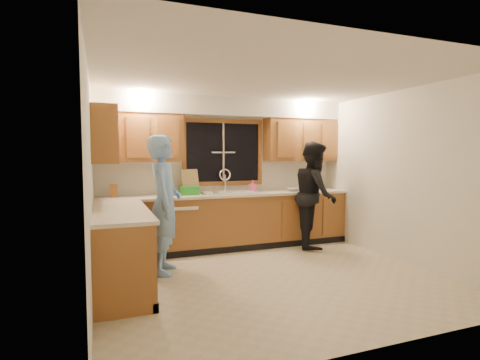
% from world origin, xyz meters
% --- Properties ---
extents(floor, '(4.20, 4.20, 0.00)m').
position_xyz_m(floor, '(0.00, 0.00, 0.00)').
color(floor, '#C5B797').
rests_on(floor, ground).
extents(ceiling, '(4.20, 4.20, 0.00)m').
position_xyz_m(ceiling, '(0.00, 0.00, 2.50)').
color(ceiling, silver).
extents(wall_back, '(4.20, 0.00, 4.20)m').
position_xyz_m(wall_back, '(0.00, 1.90, 1.25)').
color(wall_back, white).
rests_on(wall_back, ground).
extents(wall_left, '(0.00, 3.80, 3.80)m').
position_xyz_m(wall_left, '(-2.10, 0.00, 1.25)').
color(wall_left, white).
rests_on(wall_left, ground).
extents(wall_right, '(0.00, 3.80, 3.80)m').
position_xyz_m(wall_right, '(2.10, 0.00, 1.25)').
color(wall_right, white).
rests_on(wall_right, ground).
extents(base_cabinets_back, '(4.20, 0.60, 0.88)m').
position_xyz_m(base_cabinets_back, '(0.00, 1.60, 0.44)').
color(base_cabinets_back, '#9F622E').
rests_on(base_cabinets_back, ground).
extents(base_cabinets_left, '(0.60, 1.90, 0.88)m').
position_xyz_m(base_cabinets_left, '(-1.80, 0.35, 0.44)').
color(base_cabinets_left, '#9F622E').
rests_on(base_cabinets_left, ground).
extents(countertop_back, '(4.20, 0.63, 0.04)m').
position_xyz_m(countertop_back, '(0.00, 1.58, 0.90)').
color(countertop_back, beige).
rests_on(countertop_back, base_cabinets_back).
extents(countertop_left, '(0.63, 1.90, 0.04)m').
position_xyz_m(countertop_left, '(-1.79, 0.35, 0.90)').
color(countertop_left, beige).
rests_on(countertop_left, base_cabinets_left).
extents(upper_cabinets_left, '(1.35, 0.33, 0.75)m').
position_xyz_m(upper_cabinets_left, '(-1.43, 1.73, 1.83)').
color(upper_cabinets_left, '#9F622E').
rests_on(upper_cabinets_left, wall_back).
extents(upper_cabinets_right, '(1.35, 0.33, 0.75)m').
position_xyz_m(upper_cabinets_right, '(1.43, 1.73, 1.83)').
color(upper_cabinets_right, '#9F622E').
rests_on(upper_cabinets_right, wall_back).
extents(upper_cabinets_return, '(0.33, 0.90, 0.75)m').
position_xyz_m(upper_cabinets_return, '(-1.94, 1.12, 1.83)').
color(upper_cabinets_return, '#9F622E').
rests_on(upper_cabinets_return, wall_left).
extents(soffit, '(4.20, 0.35, 0.30)m').
position_xyz_m(soffit, '(0.00, 1.72, 2.35)').
color(soffit, silver).
rests_on(soffit, wall_back).
extents(window_frame, '(1.44, 0.03, 1.14)m').
position_xyz_m(window_frame, '(0.00, 1.89, 1.60)').
color(window_frame, black).
rests_on(window_frame, wall_back).
extents(sink, '(0.86, 0.52, 0.57)m').
position_xyz_m(sink, '(0.00, 1.60, 0.86)').
color(sink, white).
rests_on(sink, countertop_back).
extents(dishwasher, '(0.60, 0.56, 0.82)m').
position_xyz_m(dishwasher, '(-0.85, 1.59, 0.41)').
color(dishwasher, silver).
rests_on(dishwasher, floor).
extents(stove, '(0.58, 0.75, 0.90)m').
position_xyz_m(stove, '(-1.80, -0.22, 0.45)').
color(stove, silver).
rests_on(stove, floor).
extents(man, '(0.59, 0.75, 1.82)m').
position_xyz_m(man, '(-1.22, 0.68, 0.91)').
color(man, '#73A0D9').
rests_on(man, floor).
extents(woman, '(0.99, 1.08, 1.78)m').
position_xyz_m(woman, '(1.39, 1.17, 0.89)').
color(woman, black).
rests_on(woman, floor).
extents(knife_block, '(0.11, 0.10, 0.20)m').
position_xyz_m(knife_block, '(-1.81, 1.67, 1.02)').
color(knife_block, '#9D602B').
rests_on(knife_block, countertop_back).
extents(cutting_board, '(0.32, 0.18, 0.40)m').
position_xyz_m(cutting_board, '(-0.61, 1.78, 1.12)').
color(cutting_board, tan).
rests_on(cutting_board, countertop_back).
extents(dish_crate, '(0.29, 0.27, 0.13)m').
position_xyz_m(dish_crate, '(-0.66, 1.62, 0.99)').
color(dish_crate, '#259126').
rests_on(dish_crate, countertop_back).
extents(soap_bottle, '(0.11, 0.12, 0.20)m').
position_xyz_m(soap_bottle, '(0.46, 1.66, 1.02)').
color(soap_bottle, pink).
rests_on(soap_bottle, countertop_back).
extents(bowl, '(0.24, 0.24, 0.06)m').
position_xyz_m(bowl, '(1.17, 1.56, 0.95)').
color(bowl, silver).
rests_on(bowl, countertop_back).
extents(can_left, '(0.08, 0.08, 0.12)m').
position_xyz_m(can_left, '(-0.27, 1.41, 0.98)').
color(can_left, tan).
rests_on(can_left, countertop_back).
extents(can_right, '(0.09, 0.09, 0.12)m').
position_xyz_m(can_right, '(-0.31, 1.39, 0.98)').
color(can_right, tan).
rests_on(can_right, countertop_back).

